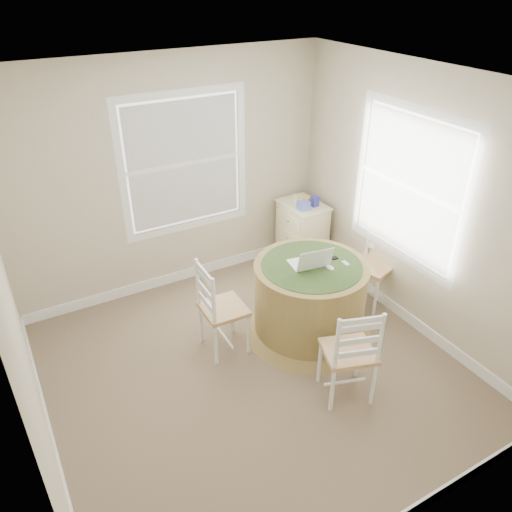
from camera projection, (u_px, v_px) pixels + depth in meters
room at (261, 238)px, 4.23m from camera, size 3.64×3.64×2.64m
round_table at (310, 296)px, 4.97m from camera, size 1.30×1.30×0.81m
chair_left at (224, 308)px, 4.74m from camera, size 0.41×0.43×0.95m
chair_near at (348, 351)px, 4.22m from camera, size 0.53×0.51×0.95m
chair_right at (372, 265)px, 5.41m from camera, size 0.51×0.52×0.95m
laptop at (310, 262)px, 4.77m from camera, size 0.39×0.36×0.24m
mouse at (330, 268)px, 4.73m from camera, size 0.07×0.11×0.03m
phone at (345, 263)px, 4.82m from camera, size 0.05×0.09×0.02m
keys at (334, 258)px, 4.89m from camera, size 0.06×0.05×0.02m
corner_chest at (302, 233)px, 6.22m from camera, size 0.46×0.61×0.80m
tissue_box at (303, 206)px, 5.86m from camera, size 0.12×0.12×0.10m
box_yellow at (305, 200)px, 6.04m from camera, size 0.15×0.10×0.06m
box_blue at (315, 201)px, 5.94m from camera, size 0.08×0.08×0.12m
cup_cream at (295, 198)px, 6.06m from camera, size 0.07×0.07×0.09m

